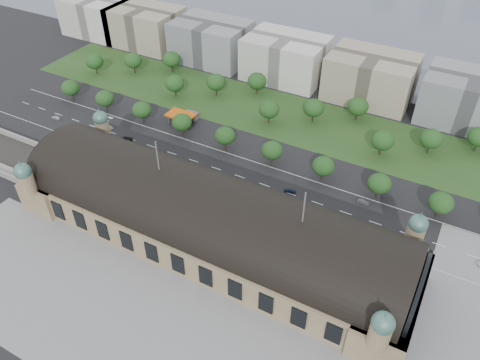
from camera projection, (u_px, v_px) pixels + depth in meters
The scene contains 50 objects.
ground at pixel (210, 239), 174.97m from camera, with size 900.00×900.00×0.00m, color black.
station at pixel (209, 219), 168.46m from camera, with size 150.00×48.40×44.30m.
track_cutting at pixel (2, 157), 213.82m from camera, with size 70.00×24.00×3.10m.
plaza_south at pixel (162, 344), 141.38m from camera, with size 190.00×48.00×0.12m, color gray.
road_slab at pixel (216, 169), 208.20m from camera, with size 260.00×26.00×0.10m, color black.
grass_belt at pixel (279, 115), 243.70m from camera, with size 300.00×45.00×0.10m, color #24471C.
petrol_station at pixel (186, 115), 237.44m from camera, with size 14.00×13.00×5.05m.
lake at pixel (403, 2), 377.37m from camera, with size 700.00×320.00×0.08m, color slate.
office_0 at pixel (99, 16), 320.75m from camera, with size 45.00×32.00×24.00m, color silver.
office_1 at pixel (146, 27), 305.92m from camera, with size 45.00×32.00×24.00m, color tan.
office_2 at pixel (211, 41), 287.37m from camera, with size 45.00×32.00×24.00m, color gray.
office_3 at pixel (285, 58), 268.83m from camera, with size 45.00×32.00×24.00m, color silver.
office_4 at pixel (371, 77), 250.29m from camera, with size 45.00×32.00×24.00m, color tan.
office_5 at pixel (469, 100), 231.75m from camera, with size 45.00×32.00×24.00m, color gray.
tree_row_0 at pixel (70, 88), 250.77m from camera, with size 9.60×9.60×11.52m.
tree_row_1 at pixel (105, 98), 241.87m from camera, with size 9.60×9.60×11.52m.
tree_row_2 at pixel (142, 110), 232.97m from camera, with size 9.60×9.60×11.52m.
tree_row_3 at pixel (182, 122), 224.07m from camera, with size 9.60×9.60×11.52m.
tree_row_4 at pixel (225, 136), 215.17m from camera, with size 9.60×9.60×11.52m.
tree_row_5 at pixel (272, 150), 206.27m from camera, with size 9.60×9.60×11.52m.
tree_row_6 at pixel (323, 166), 197.37m from camera, with size 9.60×9.60×11.52m.
tree_row_7 at pixel (379, 184), 188.47m from camera, with size 9.60×9.60×11.52m.
tree_row_8 at pixel (441, 203), 179.57m from camera, with size 9.60×9.60×11.52m.
tree_belt_0 at pixel (95, 61), 274.46m from camera, with size 10.40×10.40×12.48m.
tree_belt_1 at pixel (133, 60), 275.57m from camera, with size 10.40×10.40×12.48m.
tree_belt_2 at pixel (171, 59), 276.67m from camera, with size 10.40×10.40×12.48m.
tree_belt_3 at pixel (175, 83), 253.32m from camera, with size 10.40×10.40×12.48m.
tree_belt_4 at pixel (216, 82), 254.43m from camera, with size 10.40×10.40×12.48m.
tree_belt_5 at pixel (257, 81), 255.53m from camera, with size 10.40×10.40×12.48m.
tree_belt_6 at pixel (269, 109), 232.18m from camera, with size 10.40×10.40×12.48m.
tree_belt_7 at pixel (314, 108), 233.29m from camera, with size 10.40×10.40×12.48m.
tree_belt_8 at pixel (358, 106), 234.39m from camera, with size 10.40×10.40×12.48m.
tree_belt_9 at pixel (383, 141), 211.05m from camera, with size 10.40×10.40×12.48m.
tree_belt_10 at pixel (431, 139), 212.15m from camera, with size 10.40×10.40×12.48m.
tree_belt_11 at pixel (479, 137), 213.25m from camera, with size 10.40×10.40×12.48m.
traffic_car_0 at pixel (56, 118), 239.87m from camera, with size 1.93×4.81×1.64m, color silver.
traffic_car_1 at pixel (110, 127), 233.08m from camera, with size 1.43×4.11×1.35m, color gray.
traffic_car_2 at pixel (127, 139), 225.06m from camera, with size 2.69×5.84×1.62m, color black.
traffic_car_4 at pixel (290, 191), 195.21m from camera, with size 1.95×4.85×1.65m, color #172442.
traffic_car_5 at pixel (363, 202), 189.86m from camera, with size 1.71×4.90×1.61m, color #4F5056.
parked_car_0 at pixel (90, 148), 219.34m from camera, with size 1.36×3.90×1.29m, color black.
parked_car_1 at pixel (112, 158), 213.01m from camera, with size 2.22×4.82×1.34m, color maroon.
parked_car_2 at pixel (127, 160), 211.93m from camera, with size 2.29×5.64×1.64m, color #161B40.
parked_car_3 at pixel (171, 173), 204.64m from camera, with size 1.60×3.98×1.36m, color #565A5D.
parked_car_4 at pixel (168, 172), 205.25m from camera, with size 1.40×4.02×1.32m, color silver.
parked_car_5 at pixel (185, 185), 198.26m from camera, with size 2.23×4.85×1.35m, color gray.
parked_car_6 at pixel (200, 190), 195.88m from camera, with size 2.05×5.04×1.46m, color black.
bus_west at pixel (258, 190), 194.32m from camera, with size 2.61×11.15×3.11m, color red.
bus_mid at pixel (272, 204), 187.48m from camera, with size 2.83×12.10×3.37m, color silver.
bus_east at pixel (266, 202), 188.75m from camera, with size 2.67×11.42×3.18m, color #BAB3AC.
Camera 1 is at (68.05, -101.17, 127.92)m, focal length 35.00 mm.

